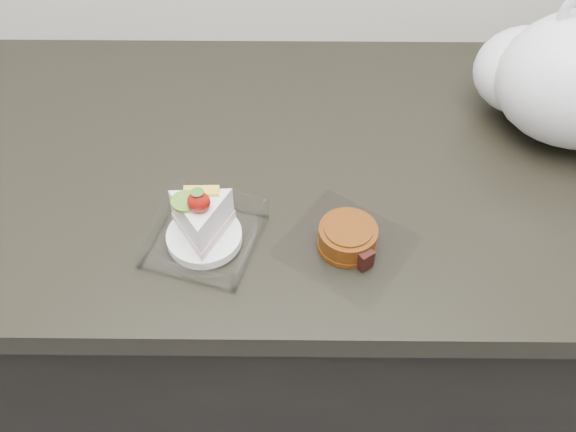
% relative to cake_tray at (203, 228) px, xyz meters
% --- Properties ---
extents(counter, '(2.04, 0.64, 0.90)m').
position_rel_cake_tray_xyz_m(counter, '(0.10, 0.17, -0.48)').
color(counter, black).
rests_on(counter, ground).
extents(cake_tray, '(0.17, 0.17, 0.11)m').
position_rel_cake_tray_xyz_m(cake_tray, '(0.00, 0.00, 0.00)').
color(cake_tray, white).
rests_on(cake_tray, counter).
extents(mooncake_wrap, '(0.21, 0.21, 0.04)m').
position_rel_cake_tray_xyz_m(mooncake_wrap, '(0.19, -0.01, -0.01)').
color(mooncake_wrap, white).
rests_on(mooncake_wrap, counter).
extents(plastic_bag, '(0.34, 0.30, 0.25)m').
position_rel_cake_tray_xyz_m(plastic_bag, '(0.54, 0.24, 0.07)').
color(plastic_bag, white).
rests_on(plastic_bag, counter).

